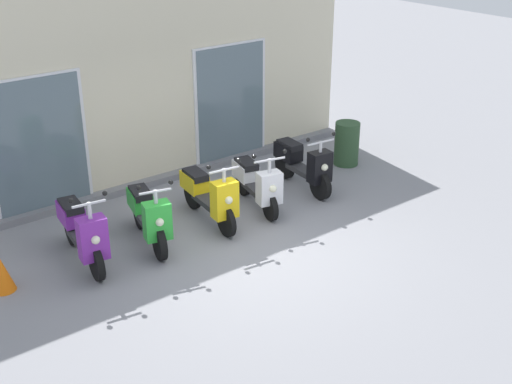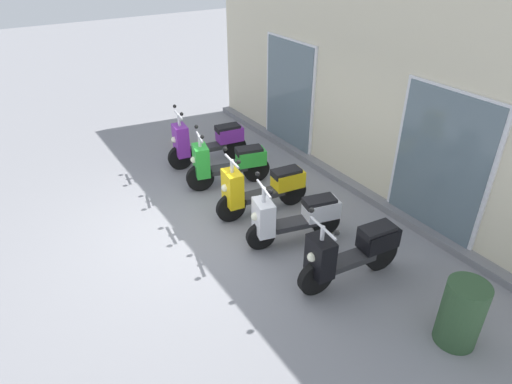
% 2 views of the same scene
% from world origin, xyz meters
% --- Properties ---
extents(ground_plane, '(40.00, 40.00, 0.00)m').
position_xyz_m(ground_plane, '(0.00, 0.00, 0.00)').
color(ground_plane, gray).
extents(storefront_facade, '(9.00, 0.50, 3.51)m').
position_xyz_m(storefront_facade, '(0.00, 3.20, 1.69)').
color(storefront_facade, beige).
rests_on(storefront_facade, ground_plane).
extents(scooter_purple, '(0.57, 1.65, 1.26)m').
position_xyz_m(scooter_purple, '(-2.07, 1.18, 0.49)').
color(scooter_purple, black).
rests_on(scooter_purple, ground_plane).
extents(scooter_green, '(0.69, 1.56, 1.18)m').
position_xyz_m(scooter_green, '(-1.06, 1.10, 0.46)').
color(scooter_green, black).
rests_on(scooter_green, ground_plane).
extents(scooter_yellow, '(0.58, 1.65, 1.22)m').
position_xyz_m(scooter_yellow, '(0.05, 1.12, 0.48)').
color(scooter_yellow, black).
rests_on(scooter_yellow, ground_plane).
extents(scooter_white, '(0.71, 1.50, 1.16)m').
position_xyz_m(scooter_white, '(0.98, 1.10, 0.45)').
color(scooter_white, black).
rests_on(scooter_white, ground_plane).
extents(scooter_black, '(0.60, 1.58, 1.16)m').
position_xyz_m(scooter_black, '(2.08, 1.20, 0.47)').
color(scooter_black, black).
rests_on(scooter_black, ground_plane).
extents(traffic_cone, '(0.32, 0.32, 0.52)m').
position_xyz_m(traffic_cone, '(-3.25, 1.14, 0.26)').
color(traffic_cone, orange).
rests_on(traffic_cone, ground_plane).
extents(trash_bin, '(0.47, 0.47, 0.84)m').
position_xyz_m(trash_bin, '(3.52, 1.54, 0.42)').
color(trash_bin, '#2D4C2D').
rests_on(trash_bin, ground_plane).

